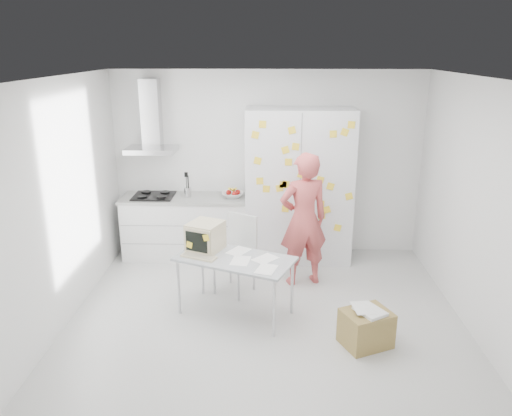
{
  "coord_description": "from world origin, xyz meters",
  "views": [
    {
      "loc": [
        0.04,
        -5.2,
        2.99
      ],
      "look_at": [
        -0.13,
        0.75,
        1.07
      ],
      "focal_mm": 35.0,
      "sensor_mm": 36.0,
      "label": 1
    }
  ],
  "objects_px": {
    "chair": "(237,249)",
    "cardboard_box": "(366,328)",
    "desk": "(216,246)",
    "person": "(304,220)"
  },
  "relations": [
    {
      "from": "desk",
      "to": "chair",
      "type": "height_order",
      "value": "desk"
    },
    {
      "from": "person",
      "to": "cardboard_box",
      "type": "relative_size",
      "value": 2.97
    },
    {
      "from": "desk",
      "to": "chair",
      "type": "bearing_deg",
      "value": 88.12
    },
    {
      "from": "chair",
      "to": "cardboard_box",
      "type": "height_order",
      "value": "chair"
    },
    {
      "from": "chair",
      "to": "cardboard_box",
      "type": "xyz_separation_m",
      "value": [
        1.42,
        -1.22,
        -0.36
      ]
    },
    {
      "from": "chair",
      "to": "cardboard_box",
      "type": "bearing_deg",
      "value": -11.11
    },
    {
      "from": "cardboard_box",
      "to": "person",
      "type": "bearing_deg",
      "value": 111.98
    },
    {
      "from": "person",
      "to": "chair",
      "type": "bearing_deg",
      "value": -2.27
    },
    {
      "from": "person",
      "to": "desk",
      "type": "xyz_separation_m",
      "value": [
        -1.06,
        -0.7,
        -0.09
      ]
    },
    {
      "from": "person",
      "to": "chair",
      "type": "height_order",
      "value": "person"
    }
  ]
}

